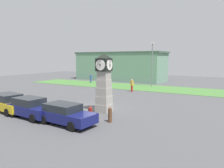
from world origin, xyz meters
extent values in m
plane|color=#4C4C4F|center=(0.00, 0.00, 0.00)|extent=(82.91, 82.91, 0.00)
cube|color=#9F9A8F|center=(1.18, -1.02, 0.35)|extent=(1.15, 1.15, 0.70)
cube|color=#A09B91|center=(1.18, -1.02, 1.06)|extent=(1.09, 1.09, 0.70)
cube|color=#9C978D|center=(1.18, -1.02, 1.76)|extent=(1.02, 1.02, 0.70)
cube|color=#9D988D|center=(1.18, -1.02, 2.46)|extent=(0.95, 0.95, 0.70)
cube|color=#9B968C|center=(1.18, -1.02, 3.17)|extent=(0.89, 0.89, 0.70)
cube|color=black|center=(1.18, -1.02, 4.05)|extent=(1.07, 1.07, 1.06)
cylinder|color=white|center=(1.18, -0.47, 4.05)|extent=(0.87, 0.04, 0.87)
cube|color=black|center=(1.18, -0.44, 4.05)|extent=(0.06, 0.20, 0.11)
cube|color=black|center=(1.18, -0.44, 4.05)|extent=(0.04, 0.25, 0.27)
cylinder|color=white|center=(1.18, -1.57, 4.05)|extent=(0.87, 0.04, 0.87)
cube|color=black|center=(1.18, -1.60, 4.05)|extent=(0.06, 0.10, 0.20)
cube|color=black|center=(1.18, -1.60, 4.05)|extent=(0.04, 0.32, 0.17)
cylinder|color=white|center=(1.73, -1.02, 4.05)|extent=(0.04, 0.87, 0.87)
cube|color=black|center=(1.76, -1.02, 4.05)|extent=(0.20, 0.06, 0.04)
cube|color=black|center=(1.76, -1.02, 4.05)|extent=(0.07, 0.04, 0.33)
cylinder|color=white|center=(0.62, -1.02, 4.05)|extent=(0.04, 0.87, 0.87)
cube|color=black|center=(0.60, -1.02, 4.05)|extent=(0.20, 0.06, 0.12)
cube|color=black|center=(0.60, -1.02, 4.05)|extent=(0.05, 0.04, 0.33)
pyramid|color=black|center=(1.18, -1.02, 4.79)|extent=(1.12, 1.12, 0.42)
cylinder|color=brown|center=(3.11, -3.34, 0.47)|extent=(0.29, 0.29, 0.93)
sphere|color=brown|center=(3.11, -3.34, 0.98)|extent=(0.26, 0.26, 0.26)
cylinder|color=maroon|center=(1.71, -3.80, 0.45)|extent=(0.30, 0.30, 0.90)
sphere|color=maroon|center=(1.71, -3.80, 0.94)|extent=(0.27, 0.27, 0.27)
cylinder|color=brown|center=(0.72, -4.65, 0.39)|extent=(0.20, 0.20, 0.78)
sphere|color=brown|center=(0.72, -4.65, 0.81)|extent=(0.18, 0.18, 0.18)
cube|color=gold|center=(-6.00, -4.93, 0.61)|extent=(4.72, 2.51, 0.67)
cube|color=#1E2328|center=(-6.33, -4.88, 1.24)|extent=(2.70, 2.05, 0.60)
cylinder|color=black|center=(-4.49, -4.29, 0.32)|extent=(0.67, 0.32, 0.64)
cylinder|color=black|center=(-4.76, -6.01, 0.32)|extent=(0.67, 0.32, 0.64)
cylinder|color=black|center=(-7.24, -3.86, 0.32)|extent=(0.67, 0.32, 0.64)
cube|color=navy|center=(-2.84, -5.25, 0.62)|extent=(4.37, 2.12, 0.70)
cube|color=#1E2328|center=(-3.15, -5.22, 1.25)|extent=(2.46, 1.82, 0.57)
cylinder|color=black|center=(-1.45, -4.52, 0.32)|extent=(0.66, 0.27, 0.64)
cylinder|color=black|center=(-1.60, -6.19, 0.32)|extent=(0.66, 0.27, 0.64)
cylinder|color=black|center=(-4.07, -4.30, 0.32)|extent=(0.66, 0.27, 0.64)
cylinder|color=black|center=(-4.22, -5.97, 0.32)|extent=(0.66, 0.27, 0.64)
cube|color=navy|center=(0.71, -5.30, 0.60)|extent=(4.51, 2.12, 0.66)
cube|color=#1E2328|center=(0.39, -5.28, 1.19)|extent=(2.53, 1.82, 0.52)
cylinder|color=black|center=(2.13, -4.57, 0.32)|extent=(0.66, 0.27, 0.64)
cylinder|color=black|center=(2.00, -6.25, 0.32)|extent=(0.66, 0.27, 0.64)
cylinder|color=black|center=(-0.58, -4.36, 0.32)|extent=(0.66, 0.27, 0.64)
cylinder|color=black|center=(-0.71, -6.04, 0.32)|extent=(0.66, 0.27, 0.64)
cylinder|color=red|center=(-1.57, 10.57, 0.43)|extent=(0.14, 0.14, 0.86)
cylinder|color=red|center=(-1.38, 10.51, 0.43)|extent=(0.14, 0.14, 0.86)
cube|color=gold|center=(-1.48, 10.54, 1.18)|extent=(0.45, 0.35, 0.64)
sphere|color=tan|center=(-1.48, 10.54, 1.61)|extent=(0.23, 0.23, 0.23)
cylinder|color=#264CA5|center=(-12.76, 16.77, 0.41)|extent=(0.14, 0.14, 0.82)
cylinder|color=#264CA5|center=(-12.60, 16.66, 0.41)|extent=(0.14, 0.14, 0.82)
cube|color=#264CA5|center=(-12.68, 16.72, 1.13)|extent=(0.47, 0.43, 0.62)
sphere|color=#8C664C|center=(-12.68, 16.72, 1.55)|extent=(0.22, 0.22, 0.22)
cylinder|color=slate|center=(-0.82, 16.70, 3.42)|extent=(0.14, 0.14, 6.84)
cube|color=silver|center=(-0.82, 16.70, 6.96)|extent=(0.50, 0.24, 0.24)
cube|color=gray|center=(-10.26, 23.65, 2.76)|extent=(18.95, 7.12, 5.53)
cube|color=#405849|center=(-10.26, 23.65, 5.68)|extent=(19.52, 7.33, 0.30)
cube|color=#477A38|center=(2.03, 15.20, 0.02)|extent=(49.74, 6.98, 0.04)
camera|label=1|loc=(10.81, -16.58, 4.62)|focal=35.00mm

